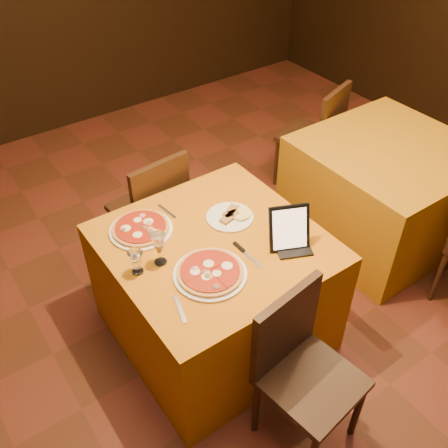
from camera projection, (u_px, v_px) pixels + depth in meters
floor at (290, 364)px, 2.96m from camera, size 6.00×7.00×0.01m
main_table at (215, 289)px, 2.90m from camera, size 1.10×1.10×0.75m
side_table at (383, 191)px, 3.64m from camera, size 1.10×1.10×0.75m
chair_main_near at (312, 382)px, 2.35m from camera, size 0.47×0.47×0.91m
chair_main_far at (147, 208)px, 3.35m from camera, size 0.45×0.45×0.91m
chair_side_far at (309, 136)px, 4.09m from camera, size 0.53×0.53×0.91m
pizza_near at (210, 273)px, 2.46m from camera, size 0.37×0.37×0.03m
pizza_far at (141, 229)px, 2.72m from camera, size 0.35×0.35×0.03m
cutlet_dish at (230, 216)px, 2.80m from camera, size 0.27×0.27×0.03m
wine_glass at (159, 249)px, 2.48m from camera, size 0.09×0.09×0.19m
water_glass at (136, 262)px, 2.45m from camera, size 0.07×0.07×0.13m
tablet at (289, 228)px, 2.56m from camera, size 0.24×0.18×0.24m
knife at (249, 257)px, 2.57m from camera, size 0.02×0.20×0.01m
fork_near at (180, 309)px, 2.30m from camera, size 0.07×0.17×0.01m
fork_far at (167, 211)px, 2.85m from camera, size 0.04×0.16×0.01m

